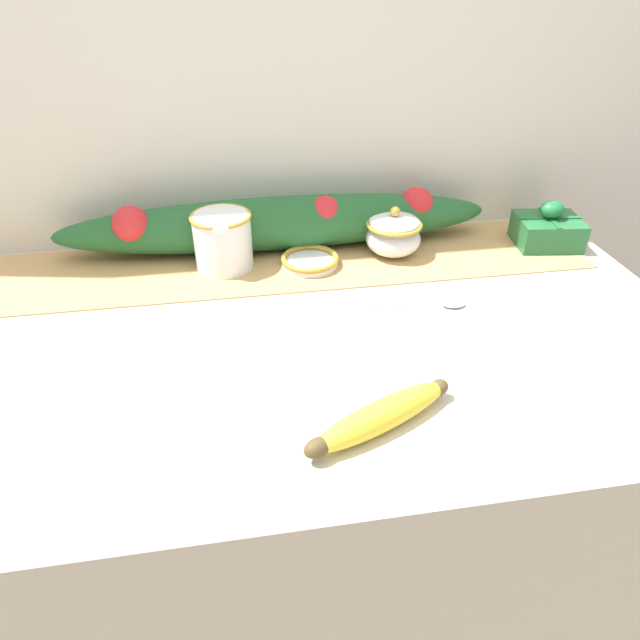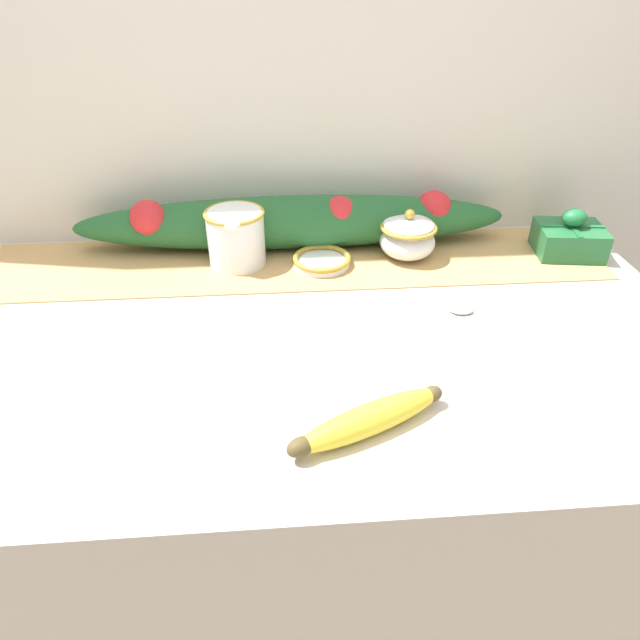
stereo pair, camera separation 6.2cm
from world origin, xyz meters
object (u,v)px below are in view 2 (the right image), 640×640
object	(u,v)px
banana	(369,419)
spoon	(456,310)
gift_box	(569,238)
small_dish	(322,260)
cream_pitcher	(236,235)
sugar_bowl	(408,237)

from	to	relation	value
banana	spoon	world-z (taller)	banana
gift_box	small_dish	bearing A→B (deg)	-178.34
spoon	gift_box	xyz separation A→B (m)	(0.28, 0.20, 0.03)
small_dish	banana	xyz separation A→B (m)	(0.02, -0.46, 0.01)
cream_pitcher	banana	world-z (taller)	cream_pitcher
sugar_bowl	small_dish	size ratio (longest dim) A/B	0.99
sugar_bowl	gift_box	size ratio (longest dim) A/B	0.81
cream_pitcher	sugar_bowl	world-z (taller)	cream_pitcher
sugar_bowl	gift_box	xyz separation A→B (m)	(0.33, -0.01, -0.01)
cream_pitcher	gift_box	distance (m)	0.67
spoon	gift_box	size ratio (longest dim) A/B	1.17
banana	gift_box	xyz separation A→B (m)	(0.48, 0.47, 0.02)
cream_pitcher	small_dish	bearing A→B (deg)	-8.31
small_dish	gift_box	xyz separation A→B (m)	(0.50, 0.01, 0.02)
cream_pitcher	gift_box	bearing A→B (deg)	-0.82
sugar_bowl	cream_pitcher	bearing A→B (deg)	179.81
cream_pitcher	sugar_bowl	size ratio (longest dim) A/B	1.21
banana	sugar_bowl	bearing A→B (deg)	72.82
sugar_bowl	banana	size ratio (longest dim) A/B	0.50
sugar_bowl	banana	world-z (taller)	sugar_bowl
cream_pitcher	banana	xyz separation A→B (m)	(0.19, -0.48, -0.04)
small_dish	gift_box	bearing A→B (deg)	1.66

